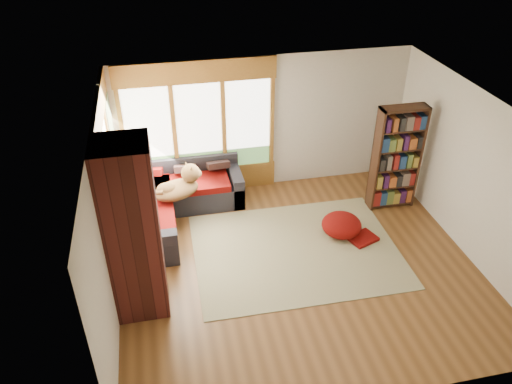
{
  "coord_description": "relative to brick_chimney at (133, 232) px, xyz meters",
  "views": [
    {
      "loc": [
        -1.91,
        -5.76,
        5.26
      ],
      "look_at": [
        -0.51,
        0.78,
        0.95
      ],
      "focal_mm": 35.0,
      "sensor_mm": 36.0,
      "label": 1
    }
  ],
  "objects": [
    {
      "name": "dog_brindle",
      "position": [
        0.07,
        1.25,
        -0.56
      ],
      "size": [
        0.47,
        0.77,
        0.41
      ],
      "rotation": [
        0.0,
        0.0,
        1.55
      ],
      "color": "black",
      "rests_on": "sectional_sofa"
    },
    {
      "name": "roller_blind",
      "position": [
        -0.29,
        2.38,
        0.45
      ],
      "size": [
        0.03,
        0.72,
        0.9
      ],
      "primitive_type": "cube",
      "color": "#677A56",
      "rests_on": "wall_left"
    },
    {
      "name": "floor",
      "position": [
        2.4,
        0.35,
        -1.3
      ],
      "size": [
        5.5,
        5.5,
        0.0
      ],
      "primitive_type": "plane",
      "color": "brown",
      "rests_on": "ground"
    },
    {
      "name": "brick_chimney",
      "position": [
        0.0,
        0.0,
        0.0
      ],
      "size": [
        0.7,
        0.7,
        2.6
      ],
      "primitive_type": "cube",
      "color": "#471914",
      "rests_on": "ground"
    },
    {
      "name": "ceiling",
      "position": [
        2.4,
        0.35,
        1.3
      ],
      "size": [
        5.5,
        5.5,
        0.0
      ],
      "primitive_type": "plane",
      "color": "white"
    },
    {
      "name": "wall_back",
      "position": [
        2.4,
        2.85,
        0.0
      ],
      "size": [
        5.5,
        0.04,
        2.6
      ],
      "primitive_type": "cube",
      "color": "silver",
      "rests_on": "ground"
    },
    {
      "name": "throw_pillows",
      "position": [
        0.48,
        2.2,
        -0.55
      ],
      "size": [
        1.98,
        1.68,
        0.45
      ],
      "color": "black",
      "rests_on": "sectional_sofa"
    },
    {
      "name": "wall_right",
      "position": [
        5.15,
        0.35,
        0.0
      ],
      "size": [
        0.04,
        5.0,
        2.6
      ],
      "primitive_type": "cube",
      "color": "silver",
      "rests_on": "ground"
    },
    {
      "name": "windows_left",
      "position": [
        -0.32,
        1.55,
        0.05
      ],
      "size": [
        0.1,
        2.62,
        1.9
      ],
      "color": "olive",
      "rests_on": "wall_left"
    },
    {
      "name": "sectional_sofa",
      "position": [
        0.45,
        2.05,
        -1.0
      ],
      "size": [
        2.2,
        2.2,
        0.8
      ],
      "rotation": [
        0.0,
        0.0,
        0.03
      ],
      "color": "black",
      "rests_on": "ground"
    },
    {
      "name": "bookshelf",
      "position": [
        4.54,
        1.64,
        -0.32
      ],
      "size": [
        0.84,
        0.28,
        1.96
      ],
      "color": "#3B2013",
      "rests_on": "ground"
    },
    {
      "name": "wall_left",
      "position": [
        -0.35,
        0.35,
        0.0
      ],
      "size": [
        0.04,
        5.0,
        2.6
      ],
      "primitive_type": "cube",
      "color": "silver",
      "rests_on": "ground"
    },
    {
      "name": "pouf",
      "position": [
        3.35,
        0.97,
        -1.1
      ],
      "size": [
        0.79,
        0.79,
        0.37
      ],
      "primitive_type": "ellipsoid",
      "rotation": [
        0.0,
        0.0,
        -0.19
      ],
      "color": "maroon",
      "rests_on": "area_rug"
    },
    {
      "name": "windows_back",
      "position": [
        1.2,
        2.82,
        0.05
      ],
      "size": [
        2.82,
        0.1,
        1.9
      ],
      "color": "olive",
      "rests_on": "wall_back"
    },
    {
      "name": "wall_front",
      "position": [
        2.4,
        -2.15,
        0.0
      ],
      "size": [
        5.5,
        0.04,
        2.6
      ],
      "primitive_type": "cube",
      "color": "silver",
      "rests_on": "ground"
    },
    {
      "name": "area_rug",
      "position": [
        2.47,
        0.7,
        -1.29
      ],
      "size": [
        3.35,
        2.59,
        0.01
      ],
      "primitive_type": "cube",
      "rotation": [
        0.0,
        0.0,
        -0.01
      ],
      "color": "beige",
      "rests_on": "ground"
    },
    {
      "name": "dog_tan",
      "position": [
        0.72,
        1.92,
        -0.53
      ],
      "size": [
        0.96,
        0.8,
        0.47
      ],
      "rotation": [
        0.0,
        0.0,
        0.41
      ],
      "color": "brown",
      "rests_on": "sectional_sofa"
    }
  ]
}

